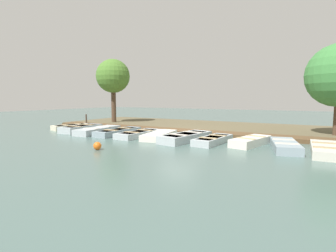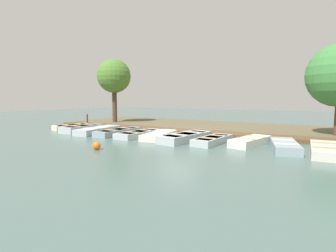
# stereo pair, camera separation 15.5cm
# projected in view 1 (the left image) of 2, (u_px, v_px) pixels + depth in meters

# --- Properties ---
(ground_plane) EXTENTS (80.00, 80.00, 0.00)m
(ground_plane) POSITION_uv_depth(u_px,v_px,m) (177.00, 135.00, 16.52)
(ground_plane) COLOR #4C6660
(shore_bank) EXTENTS (8.00, 24.00, 0.20)m
(shore_bank) POSITION_uv_depth(u_px,v_px,m) (206.00, 126.00, 20.83)
(shore_bank) COLOR brown
(shore_bank) RESTS_ON ground_plane
(dock_walkway) EXTENTS (1.52, 22.60, 0.22)m
(dock_walkway) POSITION_uv_depth(u_px,v_px,m) (185.00, 131.00, 17.49)
(dock_walkway) COLOR brown
(dock_walkway) RESTS_ON ground_plane
(rowboat_0) EXTENTS (2.88, 1.58, 0.38)m
(rowboat_0) POSITION_uv_depth(u_px,v_px,m) (71.00, 127.00, 19.65)
(rowboat_0) COLOR beige
(rowboat_0) RESTS_ON ground_plane
(rowboat_1) EXTENTS (3.28, 1.42, 0.44)m
(rowboat_1) POSITION_uv_depth(u_px,v_px,m) (81.00, 128.00, 18.40)
(rowboat_1) COLOR #B2BCC1
(rowboat_1) RESTS_ON ground_plane
(rowboat_2) EXTENTS (3.64, 1.45, 0.41)m
(rowboat_2) POSITION_uv_depth(u_px,v_px,m) (98.00, 130.00, 17.40)
(rowboat_2) COLOR #B2BCC1
(rowboat_2) RESTS_ON ground_plane
(rowboat_3) EXTENTS (3.54, 1.08, 0.38)m
(rowboat_3) POSITION_uv_depth(u_px,v_px,m) (118.00, 132.00, 16.77)
(rowboat_3) COLOR #8C9EA8
(rowboat_3) RESTS_ON ground_plane
(rowboat_4) EXTENTS (3.31, 1.27, 0.36)m
(rowboat_4) POSITION_uv_depth(u_px,v_px,m) (139.00, 134.00, 15.85)
(rowboat_4) COLOR #B2BCC1
(rowboat_4) RESTS_ON ground_plane
(rowboat_5) EXTENTS (3.30, 1.57, 0.37)m
(rowboat_5) POSITION_uv_depth(u_px,v_px,m) (160.00, 135.00, 15.23)
(rowboat_5) COLOR silver
(rowboat_5) RESTS_ON ground_plane
(rowboat_6) EXTENTS (3.71, 1.75, 0.44)m
(rowboat_6) POSITION_uv_depth(u_px,v_px,m) (186.00, 137.00, 14.23)
(rowboat_6) COLOR #B2BCC1
(rowboat_6) RESTS_ON ground_plane
(rowboat_7) EXTENTS (3.10, 1.25, 0.36)m
(rowboat_7) POSITION_uv_depth(u_px,v_px,m) (213.00, 140.00, 13.54)
(rowboat_7) COLOR #B2BCC1
(rowboat_7) RESTS_ON ground_plane
(rowboat_8) EXTENTS (2.98, 1.61, 0.41)m
(rowboat_8) POSITION_uv_depth(u_px,v_px,m) (251.00, 141.00, 12.98)
(rowboat_8) COLOR silver
(rowboat_8) RESTS_ON ground_plane
(rowboat_9) EXTENTS (3.27, 1.72, 0.39)m
(rowboat_9) POSITION_uv_depth(u_px,v_px,m) (285.00, 145.00, 11.89)
(rowboat_9) COLOR #8C9EA8
(rowboat_9) RESTS_ON ground_plane
(rowboat_10) EXTENTS (3.36, 1.19, 0.37)m
(rowboat_10) POSITION_uv_depth(u_px,v_px,m) (325.00, 149.00, 11.00)
(rowboat_10) COLOR beige
(rowboat_10) RESTS_ON ground_plane
(mooring_post_near) EXTENTS (0.12, 0.12, 1.01)m
(mooring_post_near) POSITION_uv_depth(u_px,v_px,m) (86.00, 120.00, 22.10)
(mooring_post_near) COLOR #47382D
(mooring_post_near) RESTS_ON ground_plane
(buoy) EXTENTS (0.36, 0.36, 0.36)m
(buoy) POSITION_uv_depth(u_px,v_px,m) (97.00, 146.00, 11.80)
(buoy) COLOR orange
(buoy) RESTS_ON ground_plane
(park_tree_far_left) EXTENTS (2.96, 2.96, 5.75)m
(park_tree_far_left) POSITION_uv_depth(u_px,v_px,m) (113.00, 77.00, 23.11)
(park_tree_far_left) COLOR #4C3828
(park_tree_far_left) RESTS_ON ground_plane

